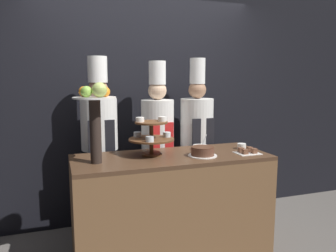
{
  "coord_description": "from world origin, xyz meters",
  "views": [
    {
      "loc": [
        -0.94,
        -2.32,
        1.61
      ],
      "look_at": [
        0.0,
        0.44,
        1.19
      ],
      "focal_mm": 35.0,
      "sensor_mm": 36.0,
      "label": 1
    }
  ],
  "objects_px": {
    "cake_square_tray": "(247,151)",
    "chef_center_left": "(158,139)",
    "cake_round": "(203,152)",
    "fruit_pedestal": "(95,109)",
    "serving_bowl_far": "(200,147)",
    "chef_left": "(100,140)",
    "chef_center_right": "(197,136)",
    "cup_white": "(242,146)",
    "tiered_stand": "(151,135)"
  },
  "relations": [
    {
      "from": "cake_square_tray",
      "to": "chef_center_left",
      "type": "distance_m",
      "value": 0.96
    },
    {
      "from": "cake_round",
      "to": "fruit_pedestal",
      "type": "bearing_deg",
      "value": 176.99
    },
    {
      "from": "serving_bowl_far",
      "to": "chef_left",
      "type": "relative_size",
      "value": 0.08
    },
    {
      "from": "chef_center_left",
      "to": "chef_center_right",
      "type": "distance_m",
      "value": 0.45
    },
    {
      "from": "serving_bowl_far",
      "to": "chef_left",
      "type": "bearing_deg",
      "value": 154.29
    },
    {
      "from": "serving_bowl_far",
      "to": "cup_white",
      "type": "bearing_deg",
      "value": -14.22
    },
    {
      "from": "cake_round",
      "to": "cup_white",
      "type": "xyz_separation_m",
      "value": [
        0.48,
        0.15,
        -0.01
      ]
    },
    {
      "from": "fruit_pedestal",
      "to": "chef_center_right",
      "type": "height_order",
      "value": "chef_center_right"
    },
    {
      "from": "cake_round",
      "to": "chef_center_right",
      "type": "relative_size",
      "value": 0.14
    },
    {
      "from": "cake_round",
      "to": "tiered_stand",
      "type": "bearing_deg",
      "value": 157.33
    },
    {
      "from": "cake_round",
      "to": "chef_center_right",
      "type": "distance_m",
      "value": 0.72
    },
    {
      "from": "fruit_pedestal",
      "to": "tiered_stand",
      "type": "bearing_deg",
      "value": 14.41
    },
    {
      "from": "fruit_pedestal",
      "to": "cake_round",
      "type": "distance_m",
      "value": 0.99
    },
    {
      "from": "cake_round",
      "to": "chef_center_left",
      "type": "xyz_separation_m",
      "value": [
        -0.2,
        0.68,
        0.0
      ]
    },
    {
      "from": "chef_center_left",
      "to": "chef_left",
      "type": "bearing_deg",
      "value": 179.99
    },
    {
      "from": "chef_left",
      "to": "cake_round",
      "type": "bearing_deg",
      "value": -40.1
    },
    {
      "from": "cup_white",
      "to": "serving_bowl_far",
      "type": "height_order",
      "value": "serving_bowl_far"
    },
    {
      "from": "chef_center_right",
      "to": "chef_center_left",
      "type": "bearing_deg",
      "value": -179.99
    },
    {
      "from": "chef_left",
      "to": "fruit_pedestal",
      "type": "bearing_deg",
      "value": -99.16
    },
    {
      "from": "cup_white",
      "to": "chef_center_left",
      "type": "bearing_deg",
      "value": 142.26
    },
    {
      "from": "tiered_stand",
      "to": "chef_center_right",
      "type": "relative_size",
      "value": 0.22
    },
    {
      "from": "cake_round",
      "to": "cup_white",
      "type": "height_order",
      "value": "cake_round"
    },
    {
      "from": "tiered_stand",
      "to": "cup_white",
      "type": "distance_m",
      "value": 0.91
    },
    {
      "from": "cake_round",
      "to": "chef_center_right",
      "type": "height_order",
      "value": "chef_center_right"
    },
    {
      "from": "serving_bowl_far",
      "to": "fruit_pedestal",
      "type": "bearing_deg",
      "value": -168.75
    },
    {
      "from": "cup_white",
      "to": "cake_round",
      "type": "bearing_deg",
      "value": -162.93
    },
    {
      "from": "chef_center_left",
      "to": "serving_bowl_far",
      "type": "bearing_deg",
      "value": -55.54
    },
    {
      "from": "fruit_pedestal",
      "to": "cup_white",
      "type": "bearing_deg",
      "value": 4.12
    },
    {
      "from": "tiered_stand",
      "to": "fruit_pedestal",
      "type": "bearing_deg",
      "value": -165.59
    },
    {
      "from": "fruit_pedestal",
      "to": "serving_bowl_far",
      "type": "bearing_deg",
      "value": 11.25
    },
    {
      "from": "fruit_pedestal",
      "to": "cake_round",
      "type": "xyz_separation_m",
      "value": [
        0.91,
        -0.05,
        -0.39
      ]
    },
    {
      "from": "chef_center_right",
      "to": "serving_bowl_far",
      "type": "bearing_deg",
      "value": -109.23
    },
    {
      "from": "cake_square_tray",
      "to": "serving_bowl_far",
      "type": "height_order",
      "value": "serving_bowl_far"
    },
    {
      "from": "cake_round",
      "to": "serving_bowl_far",
      "type": "height_order",
      "value": "serving_bowl_far"
    },
    {
      "from": "cake_round",
      "to": "chef_left",
      "type": "xyz_separation_m",
      "value": [
        -0.81,
        0.68,
        0.03
      ]
    },
    {
      "from": "serving_bowl_far",
      "to": "chef_center_right",
      "type": "distance_m",
      "value": 0.46
    },
    {
      "from": "cake_square_tray",
      "to": "chef_center_right",
      "type": "xyz_separation_m",
      "value": [
        -0.18,
        0.72,
        0.03
      ]
    },
    {
      "from": "tiered_stand",
      "to": "chef_left",
      "type": "distance_m",
      "value": 0.65
    },
    {
      "from": "chef_center_left",
      "to": "cake_round",
      "type": "bearing_deg",
      "value": -73.21
    },
    {
      "from": "serving_bowl_far",
      "to": "chef_center_right",
      "type": "relative_size",
      "value": 0.08
    },
    {
      "from": "cup_white",
      "to": "chef_center_right",
      "type": "xyz_separation_m",
      "value": [
        -0.24,
        0.53,
        0.02
      ]
    },
    {
      "from": "cup_white",
      "to": "chef_center_right",
      "type": "distance_m",
      "value": 0.58
    },
    {
      "from": "chef_center_right",
      "to": "cake_square_tray",
      "type": "bearing_deg",
      "value": -75.6
    },
    {
      "from": "cake_round",
      "to": "chef_left",
      "type": "relative_size",
      "value": 0.14
    },
    {
      "from": "cup_white",
      "to": "chef_center_left",
      "type": "relative_size",
      "value": 0.05
    },
    {
      "from": "fruit_pedestal",
      "to": "chef_center_right",
      "type": "bearing_deg",
      "value": 28.75
    },
    {
      "from": "serving_bowl_far",
      "to": "chef_center_left",
      "type": "distance_m",
      "value": 0.52
    },
    {
      "from": "tiered_stand",
      "to": "cake_round",
      "type": "height_order",
      "value": "tiered_stand"
    },
    {
      "from": "fruit_pedestal",
      "to": "chef_center_right",
      "type": "xyz_separation_m",
      "value": [
        1.15,
        0.63,
        -0.39
      ]
    },
    {
      "from": "tiered_stand",
      "to": "cake_square_tray",
      "type": "relative_size",
      "value": 1.92
    }
  ]
}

